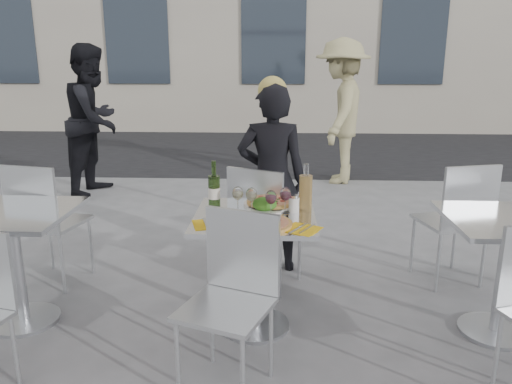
{
  "coord_description": "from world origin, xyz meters",
  "views": [
    {
      "loc": [
        0.14,
        -2.85,
        1.66
      ],
      "look_at": [
        0.0,
        0.15,
        0.85
      ],
      "focal_mm": 35.0,
      "sensor_mm": 36.0,
      "label": 1
    }
  ],
  "objects_px": {
    "pedestrian_b": "(341,112)",
    "wineglass_red_a": "(271,198)",
    "side_table_left": "(15,243)",
    "sugar_shaker": "(294,204)",
    "salad_plate": "(265,205)",
    "wineglass_white_a": "(238,194)",
    "wineglass_white_b": "(251,195)",
    "wine_bottle": "(214,189)",
    "side_chair_rfar": "(459,214)",
    "main_table": "(255,247)",
    "side_table_right": "(505,252)",
    "pedestrian_a": "(94,120)",
    "napkin_left": "(209,224)",
    "side_chair_lfar": "(43,215)",
    "chair_near": "(233,286)",
    "pizza_near": "(262,223)",
    "chair_far": "(262,218)",
    "wineglass_red_b": "(285,195)",
    "carafe": "(306,192)",
    "napkin_right": "(302,229)",
    "pizza_far": "(270,203)"
  },
  "relations": [
    {
      "from": "main_table",
      "to": "wineglass_red_b",
      "type": "relative_size",
      "value": 4.76
    },
    {
      "from": "napkin_right",
      "to": "carafe",
      "type": "bearing_deg",
      "value": 114.27
    },
    {
      "from": "salad_plate",
      "to": "side_table_right",
      "type": "bearing_deg",
      "value": -3.03
    },
    {
      "from": "main_table",
      "to": "pizza_near",
      "type": "xyz_separation_m",
      "value": [
        0.05,
        -0.2,
        0.22
      ]
    },
    {
      "from": "wineglass_white_b",
      "to": "pedestrian_a",
      "type": "bearing_deg",
      "value": 123.55
    },
    {
      "from": "side_table_left",
      "to": "side_table_right",
      "type": "xyz_separation_m",
      "value": [
        3.0,
        0.0,
        0.0
      ]
    },
    {
      "from": "pedestrian_a",
      "to": "napkin_left",
      "type": "relative_size",
      "value": 8.22
    },
    {
      "from": "pedestrian_a",
      "to": "salad_plate",
      "type": "distance_m",
      "value": 3.87
    },
    {
      "from": "pedestrian_b",
      "to": "wineglass_red_a",
      "type": "bearing_deg",
      "value": 0.67
    },
    {
      "from": "pedestrian_b",
      "to": "pizza_near",
      "type": "height_order",
      "value": "pedestrian_b"
    },
    {
      "from": "sugar_shaker",
      "to": "wineglass_white_b",
      "type": "bearing_deg",
      "value": -173.87
    },
    {
      "from": "side_chair_rfar",
      "to": "napkin_left",
      "type": "relative_size",
      "value": 4.23
    },
    {
      "from": "side_table_right",
      "to": "wineglass_white_b",
      "type": "distance_m",
      "value": 1.56
    },
    {
      "from": "sugar_shaker",
      "to": "side_table_right",
      "type": "bearing_deg",
      "value": -2.98
    },
    {
      "from": "side_chair_lfar",
      "to": "wine_bottle",
      "type": "relative_size",
      "value": 3.19
    },
    {
      "from": "side_chair_lfar",
      "to": "wineglass_white_b",
      "type": "relative_size",
      "value": 5.97
    },
    {
      "from": "pizza_far",
      "to": "wineglass_white_a",
      "type": "distance_m",
      "value": 0.26
    },
    {
      "from": "salad_plate",
      "to": "sugar_shaker",
      "type": "height_order",
      "value": "sugar_shaker"
    },
    {
      "from": "wineglass_red_a",
      "to": "side_chair_lfar",
      "type": "bearing_deg",
      "value": 161.99
    },
    {
      "from": "side_table_left",
      "to": "wine_bottle",
      "type": "distance_m",
      "value": 1.29
    },
    {
      "from": "chair_far",
      "to": "napkin_right",
      "type": "relative_size",
      "value": 3.79
    },
    {
      "from": "wine_bottle",
      "to": "wineglass_red_a",
      "type": "distance_m",
      "value": 0.4
    },
    {
      "from": "side_chair_rfar",
      "to": "pizza_near",
      "type": "bearing_deg",
      "value": 17.31
    },
    {
      "from": "main_table",
      "to": "pizza_near",
      "type": "bearing_deg",
      "value": -75.47
    },
    {
      "from": "carafe",
      "to": "wineglass_white_a",
      "type": "height_order",
      "value": "carafe"
    },
    {
      "from": "main_table",
      "to": "side_chair_rfar",
      "type": "height_order",
      "value": "side_chair_rfar"
    },
    {
      "from": "chair_near",
      "to": "wine_bottle",
      "type": "relative_size",
      "value": 3.07
    },
    {
      "from": "side_table_left",
      "to": "sugar_shaker",
      "type": "xyz_separation_m",
      "value": [
        1.74,
        0.07,
        0.26
      ]
    },
    {
      "from": "wine_bottle",
      "to": "wineglass_red_a",
      "type": "height_order",
      "value": "wine_bottle"
    },
    {
      "from": "chair_near",
      "to": "wineglass_red_b",
      "type": "bearing_deg",
      "value": 86.34
    },
    {
      "from": "wine_bottle",
      "to": "wineglass_white_a",
      "type": "bearing_deg",
      "value": -30.16
    },
    {
      "from": "side_chair_rfar",
      "to": "wineglass_white_a",
      "type": "height_order",
      "value": "side_chair_rfar"
    },
    {
      "from": "wineglass_white_b",
      "to": "wineglass_red_a",
      "type": "height_order",
      "value": "same"
    },
    {
      "from": "wineglass_red_b",
      "to": "chair_near",
      "type": "bearing_deg",
      "value": -114.53
    },
    {
      "from": "chair_far",
      "to": "napkin_left",
      "type": "height_order",
      "value": "chair_far"
    },
    {
      "from": "salad_plate",
      "to": "wineglass_white_a",
      "type": "bearing_deg",
      "value": -174.43
    },
    {
      "from": "side_chair_lfar",
      "to": "sugar_shaker",
      "type": "xyz_separation_m",
      "value": [
        1.8,
        -0.45,
        0.25
      ]
    },
    {
      "from": "pedestrian_b",
      "to": "wineglass_red_a",
      "type": "height_order",
      "value": "pedestrian_b"
    },
    {
      "from": "side_chair_lfar",
      "to": "main_table",
      "type": "bearing_deg",
      "value": 173.69
    },
    {
      "from": "main_table",
      "to": "wineglass_white_a",
      "type": "bearing_deg",
      "value": 150.51
    },
    {
      "from": "wine_bottle",
      "to": "carafe",
      "type": "xyz_separation_m",
      "value": [
        0.57,
        -0.05,
        0.0
      ]
    },
    {
      "from": "wineglass_white_b",
      "to": "wineglass_red_a",
      "type": "relative_size",
      "value": 1.0
    },
    {
      "from": "side_table_left",
      "to": "salad_plate",
      "type": "distance_m",
      "value": 1.58
    },
    {
      "from": "side_table_right",
      "to": "side_chair_rfar",
      "type": "distance_m",
      "value": 0.68
    },
    {
      "from": "pedestrian_b",
      "to": "carafe",
      "type": "distance_m",
      "value": 3.88
    },
    {
      "from": "wineglass_white_b",
      "to": "chair_far",
      "type": "bearing_deg",
      "value": 84.48
    },
    {
      "from": "pedestrian_b",
      "to": "wineglass_red_b",
      "type": "distance_m",
      "value": 3.95
    },
    {
      "from": "side_table_right",
      "to": "sugar_shaker",
      "type": "bearing_deg",
      "value": 177.02
    },
    {
      "from": "main_table",
      "to": "side_table_right",
      "type": "height_order",
      "value": "same"
    },
    {
      "from": "sugar_shaker",
      "to": "wineglass_red_a",
      "type": "bearing_deg",
      "value": -148.6
    }
  ]
}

